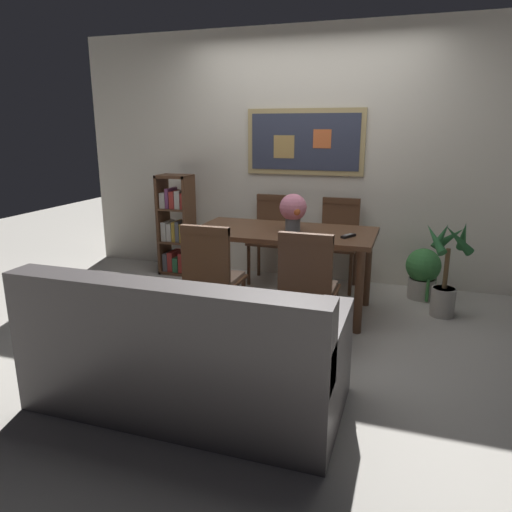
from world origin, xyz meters
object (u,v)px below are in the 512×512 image
object	(u,v)px
dining_chair_far_right	(338,236)
leather_couch	(184,357)
dining_chair_far_left	(271,231)
dining_chair_near_left	(211,271)
dining_table	(284,241)
tv_remote	(348,236)
flower_vase	(293,210)
potted_ivy	(423,272)
dining_chair_near_right	(308,281)
bookshelf	(177,227)
potted_palm	(446,273)

from	to	relation	value
dining_chair_far_right	leather_couch	distance (m)	2.55
dining_chair_far_left	dining_chair_near_left	bearing A→B (deg)	-90.54
dining_table	tv_remote	distance (m)	0.60
dining_chair_far_right	flower_vase	bearing A→B (deg)	-109.56
potted_ivy	flower_vase	distance (m)	1.47
dining_table	dining_chair_near_right	xyz separation A→B (m)	(0.39, -0.77, -0.10)
dining_table	dining_chair_near_left	xyz separation A→B (m)	(-0.37, -0.76, -0.10)
bookshelf	dining_chair_near_right	bearing A→B (deg)	-39.14
potted_ivy	dining_chair_far_left	bearing A→B (deg)	175.97
dining_chair_far_left	dining_chair_near_left	world-z (taller)	same
dining_table	flower_vase	xyz separation A→B (m)	(0.08, -0.00, 0.28)
potted_ivy	dining_chair_far_right	bearing A→B (deg)	173.32
potted_ivy	dining_table	bearing A→B (deg)	-150.00
bookshelf	potted_palm	size ratio (longest dim) A/B	1.26
dining_chair_near_left	bookshelf	xyz separation A→B (m)	(-1.06, 1.47, -0.01)
dining_chair_near_right	tv_remote	size ratio (longest dim) A/B	5.75
dining_chair_far_right	flower_vase	size ratio (longest dim) A/B	2.82
dining_table	bookshelf	xyz separation A→B (m)	(-1.43, 0.71, -0.11)
potted_palm	tv_remote	distance (m)	0.95
dining_chair_far_right	potted_palm	distance (m)	1.15
dining_chair_near_left	dining_table	bearing A→B (deg)	64.26
dining_chair_far_right	bookshelf	xyz separation A→B (m)	(-1.79, -0.08, -0.01)
dining_table	dining_chair_far_right	world-z (taller)	dining_chair_far_right
dining_chair_near_right	leather_couch	distance (m)	1.09
dining_chair_far_left	dining_chair_far_right	size ratio (longest dim) A/B	1.00
dining_chair_near_left	dining_chair_near_right	bearing A→B (deg)	-0.84
dining_table	dining_chair_far_right	size ratio (longest dim) A/B	1.74
dining_chair_far_left	leather_couch	distance (m)	2.52
tv_remote	flower_vase	bearing A→B (deg)	168.43
flower_vase	tv_remote	bearing A→B (deg)	-11.57
dining_chair_far_left	tv_remote	xyz separation A→B (m)	(0.93, -0.91, 0.21)
dining_chair_near_left	potted_palm	distance (m)	2.03
dining_chair_far_left	dining_chair_near_left	size ratio (longest dim) A/B	1.00
potted_palm	potted_ivy	bearing A→B (deg)	112.38
dining_chair_near_left	potted_ivy	world-z (taller)	dining_chair_near_left
dining_chair_near_right	bookshelf	distance (m)	2.34
dining_chair_near_left	flower_vase	bearing A→B (deg)	59.33
dining_chair_near_left	flower_vase	size ratio (longest dim) A/B	2.82
dining_chair_far_left	tv_remote	size ratio (longest dim) A/B	5.75
dining_chair_near_left	dining_chair_far_left	bearing A→B (deg)	89.46
leather_couch	dining_table	bearing A→B (deg)	85.54
potted_palm	flower_vase	bearing A→B (deg)	-168.20
dining_table	dining_chair_near_right	world-z (taller)	dining_chair_near_right
dining_chair_near_left	tv_remote	size ratio (longest dim) A/B	5.75
dining_chair_far_right	flower_vase	world-z (taller)	flower_vase
dining_chair_far_left	bookshelf	bearing A→B (deg)	-174.94
dining_chair_near_left	dining_chair_near_right	size ratio (longest dim) A/B	1.00
dining_chair_far_left	flower_vase	distance (m)	0.99
dining_chair_far_left	dining_chair_far_right	world-z (taller)	same
dining_chair_far_left	potted_palm	xyz separation A→B (m)	(1.73, -0.54, -0.15)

